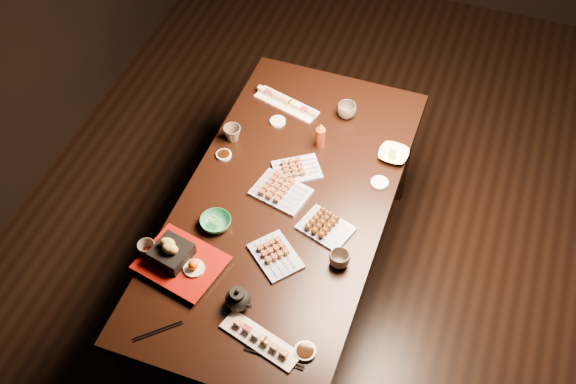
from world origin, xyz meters
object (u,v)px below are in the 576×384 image
at_px(sushi_platter_far, 286,102).
at_px(teapot, 238,297).
at_px(tempura_tray, 180,257).
at_px(teacup_far_left, 232,134).
at_px(yakitori_plate_center, 281,189).
at_px(edamame_bowl_cream, 393,155).
at_px(teacup_far_right, 347,111).
at_px(edamame_bowl_green, 216,223).
at_px(dining_table, 285,251).
at_px(teacup_mid_right, 339,259).
at_px(condiment_bottle, 321,135).
at_px(yakitori_plate_right, 276,253).
at_px(sushi_platter_near, 260,339).
at_px(teacup_near_left, 147,249).
at_px(yakitori_plate_left, 297,167).

bearing_deg(sushi_platter_far, teapot, 115.71).
height_order(sushi_platter_far, tempura_tray, tempura_tray).
distance_m(sushi_platter_far, teacup_far_left, 0.35).
distance_m(yakitori_plate_center, edamame_bowl_cream, 0.57).
bearing_deg(yakitori_plate_center, teacup_far_right, 89.54).
height_order(tempura_tray, teacup_far_right, tempura_tray).
distance_m(sushi_platter_far, edamame_bowl_green, 0.81).
distance_m(dining_table, tempura_tray, 0.69).
xyz_separation_m(edamame_bowl_cream, teacup_mid_right, (-0.06, -0.66, 0.02)).
bearing_deg(dining_table, teacup_mid_right, -29.07).
xyz_separation_m(teacup_mid_right, condiment_bottle, (-0.28, 0.62, 0.04)).
relative_size(yakitori_plate_center, condiment_bottle, 1.70).
bearing_deg(yakitori_plate_right, edamame_bowl_green, -153.07).
relative_size(edamame_bowl_green, tempura_tray, 0.40).
xyz_separation_m(sushi_platter_near, tempura_tray, (-0.43, 0.21, 0.04)).
bearing_deg(sushi_platter_near, edamame_bowl_green, 146.22).
bearing_deg(sushi_platter_near, teacup_far_left, 134.28).
bearing_deg(edamame_bowl_cream, teacup_far_right, 146.50).
distance_m(yakitori_plate_right, teacup_far_left, 0.72).
distance_m(sushi_platter_far, teacup_near_left, 1.07).
xyz_separation_m(edamame_bowl_cream, teapot, (-0.38, -0.98, 0.04)).
xyz_separation_m(teacup_near_left, teacup_far_left, (0.08, 0.74, 0.00)).
height_order(dining_table, teacup_near_left, teacup_near_left).
bearing_deg(teapot, teacup_mid_right, 66.58).
bearing_deg(condiment_bottle, teacup_mid_right, -65.35).
distance_m(teacup_far_left, teacup_far_right, 0.57).
xyz_separation_m(yakitori_plate_left, teapot, (0.01, -0.75, 0.03)).
height_order(yakitori_plate_left, tempura_tray, tempura_tray).
distance_m(sushi_platter_near, edamame_bowl_green, 0.59).
height_order(dining_table, teacup_mid_right, teacup_mid_right).
bearing_deg(teacup_near_left, edamame_bowl_cream, 46.67).
height_order(teacup_far_left, condiment_bottle, condiment_bottle).
xyz_separation_m(yakitori_plate_center, edamame_bowl_cream, (0.42, 0.38, -0.01)).
distance_m(yakitori_plate_left, tempura_tray, 0.71).
bearing_deg(edamame_bowl_green, yakitori_plate_right, -12.94).
height_order(edamame_bowl_cream, teapot, teapot).
xyz_separation_m(edamame_bowl_cream, teacup_far_left, (-0.75, -0.14, 0.02)).
distance_m(tempura_tray, condiment_bottle, 0.91).
height_order(yakitori_plate_right, teacup_mid_right, teacup_mid_right).
bearing_deg(teapot, condiment_bottle, 109.39).
distance_m(sushi_platter_near, tempura_tray, 0.48).
bearing_deg(teacup_far_left, condiment_bottle, 14.13).
xyz_separation_m(dining_table, condiment_bottle, (0.04, 0.39, 0.45)).
xyz_separation_m(sushi_platter_far, teacup_mid_right, (0.53, -0.82, 0.01)).
bearing_deg(teapot, tempura_tray, -175.97).
bearing_deg(sushi_platter_near, yakitori_plate_right, 117.96).
bearing_deg(dining_table, edamame_bowl_green, -131.30).
bearing_deg(edamame_bowl_green, teapot, -54.12).
bearing_deg(teacup_far_left, yakitori_plate_left, -13.88).
bearing_deg(tempura_tray, condiment_bottle, 80.89).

